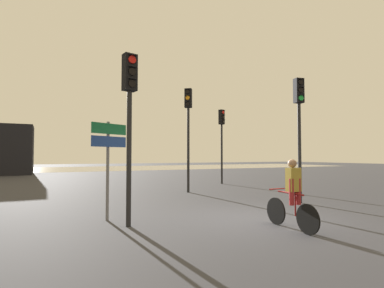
{
  "coord_description": "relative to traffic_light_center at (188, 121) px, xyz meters",
  "views": [
    {
      "loc": [
        -5.12,
        -6.43,
        1.7
      ],
      "look_at": [
        0.5,
        5.0,
        2.2
      ],
      "focal_mm": 28.0,
      "sensor_mm": 36.0,
      "label": 1
    }
  ],
  "objects": [
    {
      "name": "ground_plane",
      "position": [
        -0.88,
        -6.18,
        -3.35
      ],
      "size": [
        120.0,
        120.0,
        0.0
      ],
      "primitive_type": "plane",
      "color": "#333338"
    },
    {
      "name": "water_strip",
      "position": [
        -0.88,
        29.0,
        -3.35
      ],
      "size": [
        80.0,
        16.0,
        0.01
      ],
      "primitive_type": "cube",
      "color": "gray",
      "rests_on": "ground"
    },
    {
      "name": "traffic_light_center",
      "position": [
        0.0,
        0.0,
        0.0
      ],
      "size": [
        0.41,
        0.42,
        4.86
      ],
      "rotation": [
        0.0,
        0.0,
        2.46
      ],
      "color": "black",
      "rests_on": "ground"
    },
    {
      "name": "traffic_light_near_left",
      "position": [
        -4.18,
        -5.45,
        -0.43
      ],
      "size": [
        0.36,
        0.38,
        4.18
      ],
      "rotation": [
        0.0,
        0.0,
        3.34
      ],
      "color": "black",
      "rests_on": "ground"
    },
    {
      "name": "traffic_light_near_right",
      "position": [
        2.28,
        -4.61,
        -0.21
      ],
      "size": [
        0.36,
        0.38,
        4.52
      ],
      "rotation": [
        0.0,
        0.0,
        2.96
      ],
      "color": "black",
      "rests_on": "ground"
    },
    {
      "name": "traffic_light_far_right",
      "position": [
        3.67,
        2.95,
        -0.21
      ],
      "size": [
        0.38,
        0.4,
        4.52
      ],
      "rotation": [
        0.0,
        0.0,
        3.47
      ],
      "color": "black",
      "rests_on": "ground"
    },
    {
      "name": "direction_sign_post",
      "position": [
        -4.5,
        -4.55,
        -1.56
      ],
      "size": [
        0.99,
        0.53,
        2.6
      ],
      "rotation": [
        0.0,
        0.0,
        3.62
      ],
      "color": "slate",
      "rests_on": "ground"
    },
    {
      "name": "cyclist",
      "position": [
        -0.88,
        -7.42,
        -2.53
      ],
      "size": [
        0.46,
        1.71,
        1.62
      ],
      "rotation": [
        0.0,
        0.0,
        -0.05
      ],
      "color": "black",
      "rests_on": "ground"
    }
  ]
}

